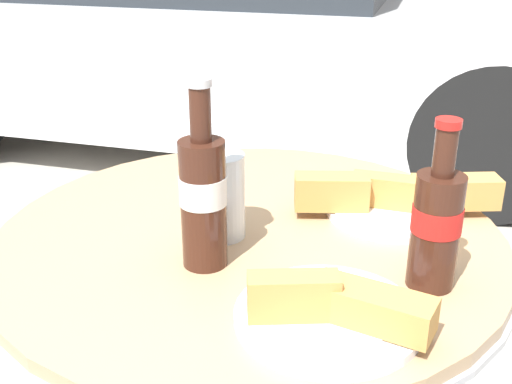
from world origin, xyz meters
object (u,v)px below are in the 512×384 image
object	(u,v)px
bistro_table	(249,318)
drinking_glass	(222,200)
cola_bottle_left	(436,223)
cola_bottle_right	(203,195)
lunch_plate_near	(333,310)
parked_car	(227,29)
lunch_plate_far	(394,200)

from	to	relation	value
bistro_table	drinking_glass	size ratio (longest dim) A/B	6.09
cola_bottle_left	cola_bottle_right	world-z (taller)	cola_bottle_right
cola_bottle_left	lunch_plate_near	distance (m)	0.18
bistro_table	cola_bottle_right	size ratio (longest dim) A/B	3.02
cola_bottle_right	lunch_plate_near	size ratio (longest dim) A/B	1.09
bistro_table	cola_bottle_right	distance (m)	0.28
cola_bottle_left	drinking_glass	bearing A→B (deg)	169.09
bistro_table	drinking_glass	world-z (taller)	drinking_glass
bistro_table	lunch_plate_near	world-z (taller)	lunch_plate_near
bistro_table	parked_car	xyz separation A→B (m)	(-0.90, 2.61, 0.02)
cola_bottle_right	parked_car	xyz separation A→B (m)	(-0.87, 2.71, -0.24)
bistro_table	lunch_plate_far	distance (m)	0.30
cola_bottle_right	parked_car	distance (m)	2.86
cola_bottle_left	parked_car	size ratio (longest dim) A/B	0.05
lunch_plate_far	parked_car	bearing A→B (deg)	113.86
cola_bottle_left	lunch_plate_far	world-z (taller)	cola_bottle_left
bistro_table	lunch_plate_near	distance (m)	0.31
parked_car	lunch_plate_far	bearing A→B (deg)	-66.14
drinking_glass	parked_car	xyz separation A→B (m)	(-0.86, 2.63, -0.20)
bistro_table	lunch_plate_far	size ratio (longest dim) A/B	2.42
bistro_table	parked_car	world-z (taller)	parked_car
lunch_plate_far	parked_car	world-z (taller)	parked_car
bistro_table	drinking_glass	bearing A→B (deg)	-150.35
drinking_glass	lunch_plate_near	size ratio (longest dim) A/B	0.54
cola_bottle_right	lunch_plate_far	xyz separation A→B (m)	(0.23, 0.23, -0.08)
cola_bottle_right	lunch_plate_near	world-z (taller)	cola_bottle_right
lunch_plate_far	parked_car	size ratio (longest dim) A/B	0.07
drinking_glass	lunch_plate_near	world-z (taller)	drinking_glass
bistro_table	parked_car	distance (m)	2.76
lunch_plate_near	parked_car	world-z (taller)	parked_car
bistro_table	cola_bottle_left	world-z (taller)	cola_bottle_left
bistro_table	lunch_plate_near	size ratio (longest dim) A/B	3.30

